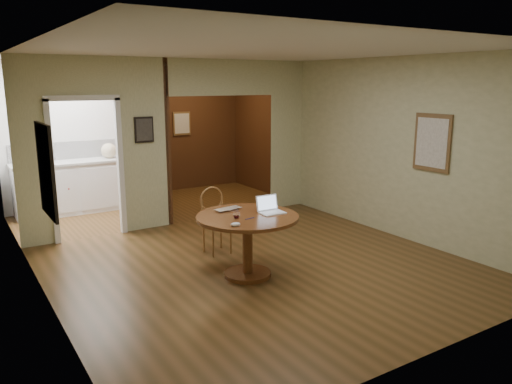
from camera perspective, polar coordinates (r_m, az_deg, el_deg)
floor at (r=6.44m, az=0.83°, el=-8.70°), size 5.00×5.00×0.00m
room_shell at (r=8.66m, az=-13.17°, el=5.25°), size 5.20×7.50×5.00m
dining_table at (r=6.01m, az=-0.98°, el=-4.51°), size 1.23×1.23×0.77m
chair at (r=6.92m, az=-4.73°, el=-2.79°), size 0.39×0.39×0.91m
open_laptop at (r=6.08m, az=1.57°, el=-1.80°), size 0.30×0.26×0.21m
closed_laptop at (r=6.15m, az=-2.92°, el=-2.07°), size 0.37×0.26×0.03m
mouse at (r=5.51m, az=-2.36°, el=-3.71°), size 0.12×0.08×0.05m
wine_glass at (r=5.82m, az=-2.24°, el=-2.60°), size 0.08×0.08×0.09m
pen at (r=5.81m, az=-0.72°, el=-3.04°), size 0.13×0.02×0.01m
kitchen_cabinet at (r=9.60m, az=-20.09°, el=0.57°), size 2.06×0.60×0.94m
grocery_bag at (r=9.67m, az=-16.46°, el=4.55°), size 0.34×0.31×0.28m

